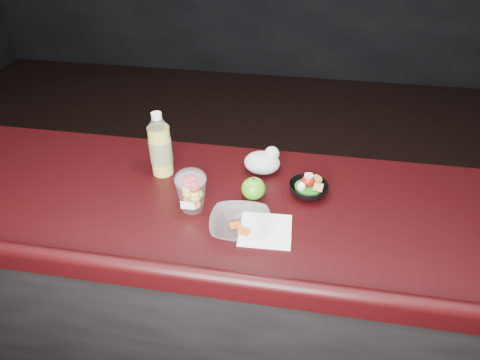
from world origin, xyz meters
name	(u,v)px	position (x,y,z in m)	size (l,w,h in m)	color
counter	(230,299)	(0.00, 0.30, 0.51)	(4.06, 0.71, 1.02)	black
lemonade_bottle	(161,149)	(-0.27, 0.43, 1.12)	(0.08, 0.08, 0.24)	gold
fruit_cup	(191,190)	(-0.11, 0.24, 1.10)	(0.10, 0.10, 0.15)	white
green_apple	(253,189)	(0.08, 0.34, 1.06)	(0.08, 0.08, 0.09)	#28790E
plastic_bag	(263,161)	(0.10, 0.50, 1.06)	(0.13, 0.11, 0.10)	silver
snack_bowl	(308,188)	(0.27, 0.39, 1.05)	(0.18, 0.18, 0.07)	black
takeout_bowl	(240,225)	(0.07, 0.16, 1.04)	(0.21, 0.21, 0.05)	silver
paper_napkin	(265,230)	(0.14, 0.18, 1.02)	(0.16, 0.16, 0.00)	white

